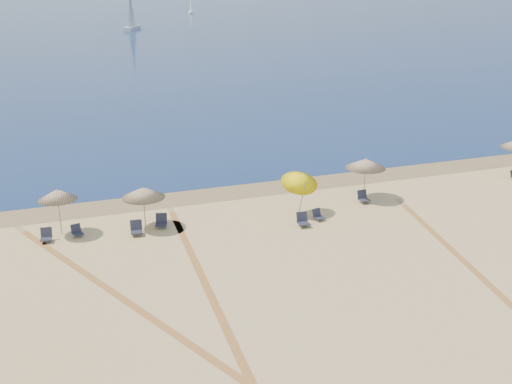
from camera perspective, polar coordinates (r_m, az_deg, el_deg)
ocean at (r=235.57m, az=-17.30°, el=15.91°), size 500.00×500.00×0.00m
wet_sand at (r=37.78m, az=-1.99°, el=0.10°), size 500.00×500.00×0.00m
umbrella_1 at (r=32.46m, az=-17.93°, el=-0.23°), size 1.95×1.97×2.50m
umbrella_2 at (r=32.30m, az=-10.40°, el=-0.05°), size 2.23×2.23×2.29m
umbrella_3 at (r=33.59m, az=4.09°, el=1.20°), size 2.04×2.10×2.70m
umbrella_4 at (r=36.37m, az=10.14°, el=2.62°), size 2.35×2.35×2.52m
chair_2 at (r=32.50m, az=-18.86°, el=-3.85°), size 0.64×0.72×0.67m
chair_3 at (r=32.66m, az=-16.27°, el=-3.50°), size 0.64×0.70×0.60m
chair_4 at (r=32.11m, az=-11.02°, el=-3.35°), size 0.67×0.76×0.72m
chair_5 at (r=32.78m, az=-8.77°, el=-2.72°), size 0.76×0.83×0.72m
chair_6 at (r=32.65m, az=4.36°, el=-2.62°), size 0.63×0.72×0.72m
chair_7 at (r=33.51m, az=5.76°, el=-2.16°), size 0.62×0.69×0.60m
chair_8 at (r=36.37m, az=9.90°, el=-0.48°), size 0.60×0.70×0.70m
sailboat_1 at (r=202.49m, az=-6.08°, el=16.70°), size 1.62×4.47×6.51m
sailboat_2 at (r=147.43m, az=-11.48°, el=15.71°), size 4.68×6.83×10.13m
tire_tracks at (r=23.40m, az=5.92°, el=-13.32°), size 47.89×39.90×0.00m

